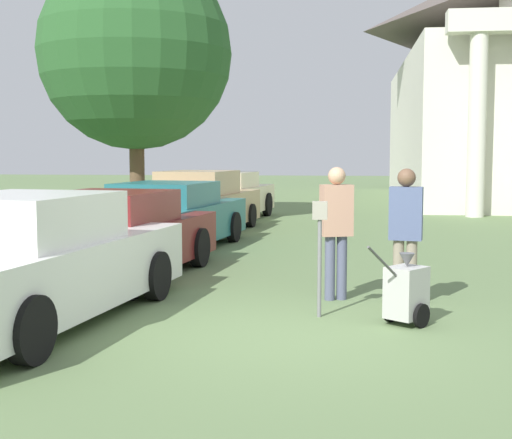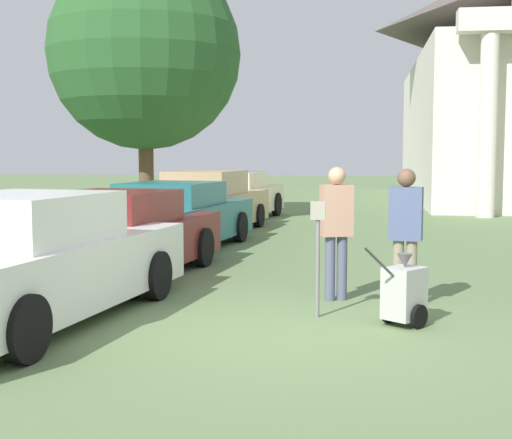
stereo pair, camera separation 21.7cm
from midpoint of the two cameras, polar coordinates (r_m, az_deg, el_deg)
name	(u,v)px [view 1 (the left image)]	position (r m, az deg, el deg)	size (l,w,h in m)	color
ground_plane	(298,337)	(7.88, 2.55, -9.35)	(120.00, 120.00, 0.00)	#607A4C
parked_car_white	(32,264)	(8.80, -18.19, -3.38)	(2.47, 5.20, 1.53)	silver
parked_car_maroon	(114,238)	(11.55, -11.83, -1.45)	(2.44, 5.00, 1.41)	maroon
parked_car_teal	(169,218)	(14.93, -7.40, 0.13)	(2.53, 5.28, 1.41)	#23666B
parked_car_tan	(201,205)	(18.11, -4.79, 1.20)	(2.41, 5.43, 1.57)	tan
parked_car_cream	(225,197)	(21.73, -2.76, 1.82)	(2.52, 5.27, 1.45)	beige
parking_meter	(320,237)	(8.66, 4.41, -1.41)	(0.18, 0.09, 1.42)	slate
person_worker	(336,224)	(9.70, 5.81, -0.36)	(0.47, 0.35, 1.81)	#515670
person_supervisor	(406,228)	(9.42, 11.24, -0.65)	(0.45, 0.29, 1.80)	gray
equipment_cart	(406,292)	(8.47, 11.21, -5.72)	(0.76, 0.90, 1.00)	#B2B2AD
church	(499,76)	(32.86, 18.72, 10.82)	(8.23, 18.53, 19.52)	silver
shade_tree	(135,53)	(21.55, -9.92, 12.99)	(5.63, 5.63, 7.75)	brown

